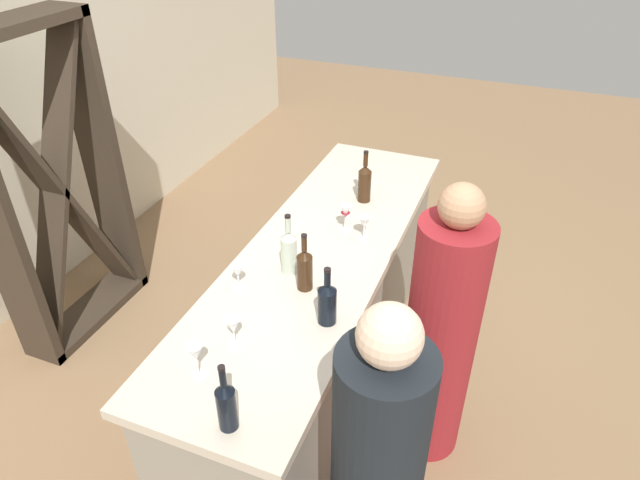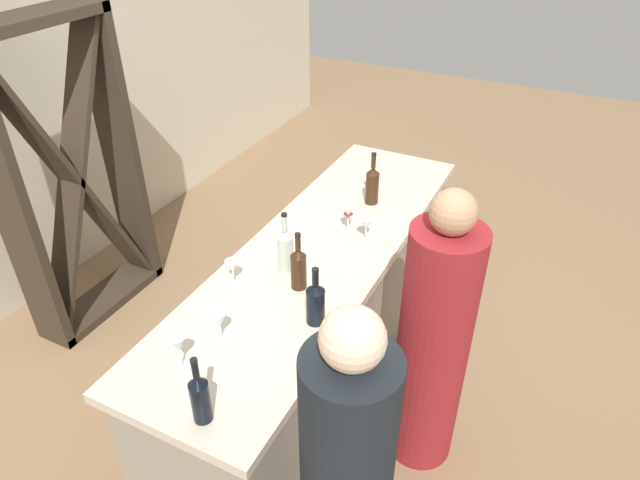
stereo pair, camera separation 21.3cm
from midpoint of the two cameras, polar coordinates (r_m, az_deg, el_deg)
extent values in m
plane|color=#846647|center=(3.54, -1.77, -13.14)|extent=(12.00, 12.00, 0.00)
cube|color=gray|center=(3.24, -1.90, -7.91)|extent=(2.47, 0.65, 0.87)
cube|color=beige|center=(2.96, -2.07, -1.26)|extent=(2.55, 0.73, 0.05)
cube|color=#33281E|center=(4.00, -22.60, 7.26)|extent=(0.06, 0.28, 1.94)
cube|color=#33281E|center=(3.44, -30.87, 18.08)|extent=(0.91, 0.28, 0.06)
cube|color=#33281E|center=(4.24, -23.52, -6.72)|extent=(0.91, 0.28, 0.06)
cube|color=#33281E|center=(3.74, -26.73, 4.39)|extent=(0.82, 0.20, 1.84)
cube|color=#33281E|center=(3.74, -26.73, 4.39)|extent=(0.82, 0.20, 1.84)
cylinder|color=black|center=(2.09, -12.39, -16.44)|extent=(0.07, 0.07, 0.18)
cone|color=black|center=(2.02, -12.77, -14.50)|extent=(0.07, 0.07, 0.03)
cylinder|color=black|center=(1.98, -12.97, -13.45)|extent=(0.02, 0.02, 0.07)
cylinder|color=black|center=(1.95, -13.13, -12.58)|extent=(0.03, 0.03, 0.01)
cylinder|color=black|center=(2.44, -1.80, -6.77)|extent=(0.08, 0.08, 0.17)
cone|color=black|center=(2.38, -1.84, -4.92)|extent=(0.08, 0.08, 0.03)
cylinder|color=black|center=(2.34, -1.86, -3.92)|extent=(0.03, 0.03, 0.07)
cylinder|color=black|center=(2.32, -1.88, -3.11)|extent=(0.03, 0.03, 0.01)
cylinder|color=#331E0F|center=(2.63, -3.88, -3.35)|extent=(0.08, 0.08, 0.18)
cone|color=#331E0F|center=(2.56, -3.97, -1.46)|extent=(0.08, 0.08, 0.03)
cylinder|color=#331E0F|center=(2.53, -4.02, -0.45)|extent=(0.03, 0.03, 0.07)
cylinder|color=black|center=(2.51, -4.06, 0.37)|extent=(0.03, 0.03, 0.01)
cylinder|color=#B7C6B2|center=(2.73, -5.38, -1.58)|extent=(0.08, 0.08, 0.19)
cone|color=#B7C6B2|center=(2.67, -5.51, 0.42)|extent=(0.08, 0.08, 0.04)
cylinder|color=#B7C6B2|center=(2.64, -5.57, 1.49)|extent=(0.03, 0.03, 0.08)
cylinder|color=black|center=(2.61, -5.63, 2.34)|extent=(0.03, 0.03, 0.01)
cylinder|color=#331E0F|center=(3.32, 2.67, 5.41)|extent=(0.08, 0.08, 0.19)
cone|color=#331E0F|center=(3.27, 2.72, 7.16)|extent=(0.08, 0.08, 0.04)
cylinder|color=#331E0F|center=(3.24, 2.75, 8.07)|extent=(0.03, 0.03, 0.08)
cylinder|color=black|center=(3.22, 2.77, 8.81)|extent=(0.03, 0.03, 0.01)
cylinder|color=white|center=(3.02, 2.43, 0.17)|extent=(0.06, 0.06, 0.00)
cylinder|color=white|center=(3.00, 2.44, 0.71)|extent=(0.01, 0.01, 0.06)
cone|color=white|center=(2.96, 2.47, 1.78)|extent=(0.07, 0.07, 0.07)
cylinder|color=white|center=(3.08, 0.56, 0.97)|extent=(0.06, 0.06, 0.00)
cylinder|color=white|center=(3.06, 0.56, 1.64)|extent=(0.01, 0.01, 0.08)
cone|color=white|center=(3.02, 0.57, 2.88)|extent=(0.06, 0.06, 0.07)
cone|color=maroon|center=(3.03, 0.57, 2.52)|extent=(0.05, 0.05, 0.03)
cylinder|color=white|center=(2.43, -11.10, -10.48)|extent=(0.07, 0.07, 0.00)
cylinder|color=white|center=(2.40, -11.20, -9.88)|extent=(0.01, 0.01, 0.07)
cone|color=white|center=(2.35, -11.39, -8.60)|extent=(0.07, 0.07, 0.08)
cylinder|color=white|center=(2.34, -14.75, -13.14)|extent=(0.06, 0.06, 0.00)
cylinder|color=white|center=(2.31, -14.90, -12.42)|extent=(0.01, 0.01, 0.08)
cone|color=white|center=(2.26, -15.20, -11.04)|extent=(0.07, 0.07, 0.08)
cylinder|color=white|center=(2.71, -10.40, -4.91)|extent=(0.07, 0.07, 0.00)
cylinder|color=white|center=(2.69, -10.48, -4.31)|extent=(0.01, 0.01, 0.07)
cone|color=white|center=(2.65, -10.63, -3.17)|extent=(0.07, 0.07, 0.07)
cylinder|color=maroon|center=(2.77, 9.79, -10.43)|extent=(0.39, 0.39, 1.36)
sphere|color=tan|center=(2.31, 11.59, 3.32)|extent=(0.20, 0.20, 0.20)
sphere|color=beige|center=(1.66, 3.35, -9.74)|extent=(0.20, 0.20, 0.20)
camera|label=1|loc=(0.11, -92.10, -1.41)|focal=31.69mm
camera|label=2|loc=(0.11, 87.90, 1.41)|focal=31.69mm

